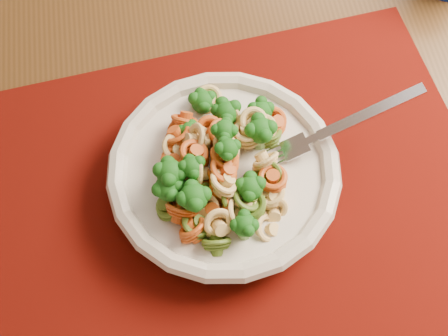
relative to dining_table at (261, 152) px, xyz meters
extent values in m
cube|color=#492D14|center=(0.00, 0.00, 0.09)|extent=(1.37, 0.89, 0.04)
cube|color=#4D0703|center=(-0.05, -0.11, 0.11)|extent=(0.54, 0.44, 0.00)
cylinder|color=beige|center=(-0.06, -0.09, 0.12)|extent=(0.10, 0.10, 0.01)
cylinder|color=beige|center=(-0.06, -0.09, 0.13)|extent=(0.21, 0.21, 0.03)
torus|color=beige|center=(-0.06, -0.09, 0.15)|extent=(0.23, 0.23, 0.02)
camera|label=1|loc=(-0.11, -0.36, 0.69)|focal=50.00mm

